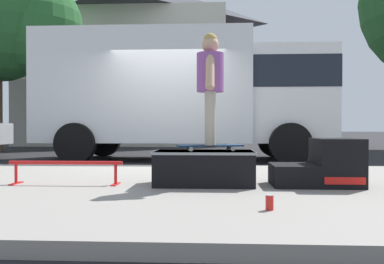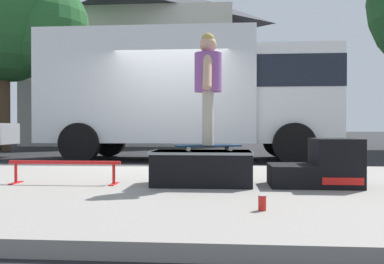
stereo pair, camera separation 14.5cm
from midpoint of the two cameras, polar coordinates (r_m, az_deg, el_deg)
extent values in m
plane|color=black|center=(8.03, -3.33, -5.09)|extent=(140.00, 140.00, 0.00)
cube|color=gray|center=(5.09, -8.02, -7.74)|extent=(50.00, 5.00, 0.12)
cube|color=black|center=(4.91, 2.23, -4.97)|extent=(1.16, 0.65, 0.40)
cube|color=gray|center=(4.89, 2.23, -2.79)|extent=(1.18, 0.67, 0.03)
cube|color=black|center=(4.98, 14.32, -5.80)|extent=(0.50, 0.63, 0.25)
cube|color=black|center=(5.08, 19.93, -3.97)|extent=(0.50, 0.63, 0.55)
cube|color=red|center=(4.79, 20.94, -6.38)|extent=(0.44, 0.01, 0.08)
cylinder|color=red|center=(5.20, -16.44, -4.05)|extent=(1.38, 0.04, 0.04)
cylinder|color=red|center=(5.46, -22.42, -5.21)|extent=(0.04, 0.04, 0.26)
cube|color=red|center=(5.48, -22.42, -6.49)|extent=(0.06, 0.28, 0.01)
cylinder|color=red|center=(5.03, -9.93, -5.67)|extent=(0.04, 0.04, 0.26)
cube|color=red|center=(5.05, -9.92, -7.06)|extent=(0.06, 0.28, 0.01)
cube|color=navy|center=(4.92, 3.07, -1.90)|extent=(0.81, 0.37, 0.02)
cylinder|color=silver|center=(5.06, 5.63, -2.21)|extent=(0.06, 0.04, 0.05)
cylinder|color=silver|center=(4.89, 6.15, -2.32)|extent=(0.06, 0.04, 0.05)
cylinder|color=silver|center=(4.96, 0.03, -2.27)|extent=(0.06, 0.04, 0.05)
cylinder|color=silver|center=(4.79, 0.36, -2.38)|extent=(0.06, 0.04, 0.05)
cylinder|color=#B7AD99|center=(4.99, 3.10, 1.86)|extent=(0.13, 0.13, 0.63)
cylinder|color=#B7AD99|center=(4.83, 3.05, 1.90)|extent=(0.13, 0.13, 0.63)
cylinder|color=#8C4C99|center=(4.96, 3.08, 8.19)|extent=(0.32, 0.32, 0.46)
cylinder|color=tan|center=(5.15, 3.14, 7.76)|extent=(0.10, 0.28, 0.44)
cylinder|color=tan|center=(4.75, 3.01, 8.36)|extent=(0.10, 0.28, 0.44)
sphere|color=tan|center=(5.01, 3.08, 11.93)|extent=(0.20, 0.20, 0.20)
sphere|color=tan|center=(5.02, 3.08, 12.56)|extent=(0.17, 0.17, 0.17)
cylinder|color=red|center=(3.49, 10.85, -9.61)|extent=(0.07, 0.07, 0.12)
cylinder|color=silver|center=(3.48, 10.85, -8.59)|extent=(0.06, 0.06, 0.00)
cube|color=silver|center=(10.31, -5.26, 5.92)|extent=(5.00, 2.35, 2.60)
cube|color=white|center=(10.29, 14.11, 4.80)|extent=(1.90, 2.16, 2.20)
cube|color=black|center=(10.33, 14.11, 7.47)|extent=(1.92, 2.19, 0.70)
cylinder|color=black|center=(11.40, 12.35, -1.14)|extent=(0.90, 0.28, 0.90)
cylinder|color=black|center=(9.08, 14.36, -1.60)|extent=(0.90, 0.28, 0.90)
cylinder|color=black|center=(11.73, -11.00, -1.09)|extent=(0.90, 0.28, 0.90)
cylinder|color=black|center=(9.49, -14.82, -1.50)|extent=(0.90, 0.28, 0.90)
cylinder|color=brown|center=(15.47, -24.55, 3.56)|extent=(0.56, 0.56, 3.21)
sphere|color=#235628|center=(15.96, -24.61, 15.19)|extent=(4.98, 4.98, 4.98)
sphere|color=#235628|center=(15.21, -19.96, 13.53)|extent=(3.24, 3.24, 3.24)
cube|color=beige|center=(21.46, -6.59, 6.52)|extent=(9.00, 7.50, 6.00)
cube|color=#B2ADA3|center=(17.45, -9.13, 2.60)|extent=(9.00, 0.50, 2.80)
pyramid|color=#38383F|center=(22.29, -6.60, 17.32)|extent=(9.54, 7.95, 2.40)
camera|label=1|loc=(0.07, -89.31, 0.01)|focal=38.67mm
camera|label=2|loc=(0.07, 90.69, -0.01)|focal=38.67mm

